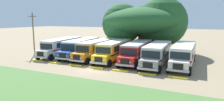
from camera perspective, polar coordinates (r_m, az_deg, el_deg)
ground_plane at (r=24.33m, az=-5.32°, el=-5.57°), size 220.00×220.00×0.00m
foreground_grass_strip at (r=17.67m, az=-20.08°, el=-11.91°), size 80.00×10.33×0.01m
parked_bus_slot_0 at (r=34.97m, az=-14.46°, el=1.37°), size 3.61×10.98×2.82m
parked_bus_slot_1 at (r=33.20m, az=-8.99°, el=1.14°), size 3.61×10.98×2.82m
parked_bus_slot_2 at (r=31.28m, az=-4.34°, el=0.73°), size 2.76×10.85×2.82m
parked_bus_slot_3 at (r=29.94m, az=0.73°, el=0.37°), size 3.17×10.91×2.82m
parked_bus_slot_4 at (r=29.00m, az=7.41°, el=0.00°), size 3.10×10.89×2.82m
parked_bus_slot_5 at (r=27.60m, az=13.26°, el=-0.64°), size 2.87×10.86×2.82m
parked_bus_slot_6 at (r=27.88m, az=20.38°, el=-0.88°), size 2.81×10.86×2.82m
curb_wheelstop_0 at (r=30.77m, az=-21.00°, el=-2.86°), size 2.00×0.36×0.15m
curb_wheelstop_1 at (r=28.53m, az=-16.35°, el=-3.54°), size 2.00×0.36×0.15m
curb_wheelstop_2 at (r=26.50m, az=-10.94°, el=-4.30°), size 2.00×0.36×0.15m
curb_wheelstop_3 at (r=24.76m, az=-4.69°, el=-5.12°), size 2.00×0.36×0.15m
curb_wheelstop_4 at (r=23.35m, az=2.42°, el=-5.98°), size 2.00×0.36×0.15m
curb_wheelstop_5 at (r=22.35m, az=10.33°, el=-6.83°), size 2.00×0.36×0.15m
curb_wheelstop_6 at (r=21.81m, az=18.82°, el=-7.60°), size 2.00×0.36×0.15m
broad_shade_tree at (r=37.98m, az=9.68°, el=8.37°), size 15.62×14.05×10.35m
utility_pole at (r=36.63m, az=-22.20°, el=4.95°), size 1.80×0.20×7.28m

